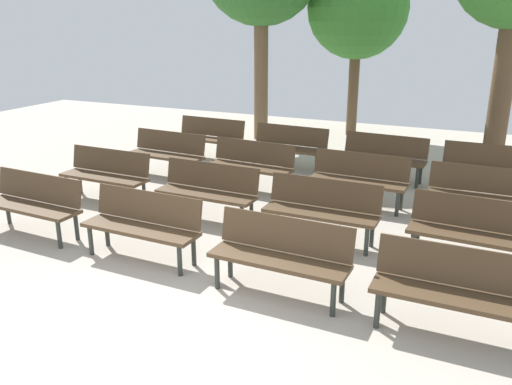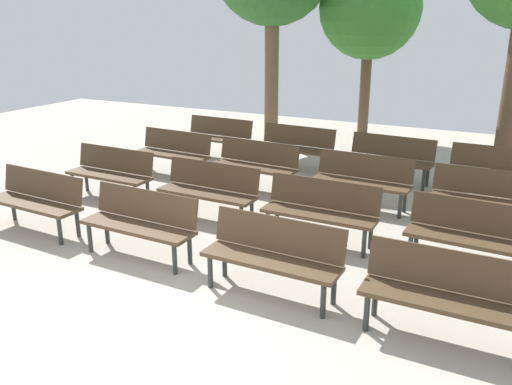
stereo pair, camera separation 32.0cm
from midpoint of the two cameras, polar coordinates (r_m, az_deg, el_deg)
name	(u,v)px [view 2 (the right image)]	position (r m, az deg, el deg)	size (l,w,h in m)	color
ground_plane	(112,336)	(5.57, -13.69, -14.90)	(24.00, 24.00, 0.00)	#B2A899
bench_r0_c0	(37,198)	(8.28, -21.60, -0.52)	(1.62, 0.56, 0.87)	#4C3823
bench_r0_c1	(141,220)	(6.99, -11.08, -2.94)	(1.61, 0.53, 0.87)	#4C3823
bench_r0_c2	(273,252)	(5.95, 3.45, -6.50)	(1.61, 0.53, 0.87)	#4C3823
bench_r0_c3	(447,291)	(5.53, 21.53, -9.92)	(1.61, 0.50, 0.87)	#4C3823
bench_r1_c0	(111,170)	(9.38, -14.44, 2.34)	(1.61, 0.51, 0.87)	#4C3823
bench_r1_c1	(209,188)	(8.17, -3.95, 0.52)	(1.61, 0.52, 0.87)	#4C3823
bench_r1_c2	(321,208)	(7.36, 8.26, -1.67)	(1.60, 0.50, 0.87)	#4C3823
bench_r1_c3	(474,233)	(7.06, 23.76, -4.02)	(1.62, 0.57, 0.87)	#4C3823
bench_r2_c0	(174,150)	(10.57, -8.05, 4.54)	(1.62, 0.57, 0.87)	#4C3823
bench_r2_c1	(256,162)	(9.58, 0.92, 3.26)	(1.63, 0.59, 0.87)	#4C3823
bench_r2_c2	(362,178)	(8.86, 12.45, 1.56)	(1.61, 0.53, 0.87)	#4C3823
bench_r2_c3	(487,196)	(8.57, 24.73, -0.31)	(1.61, 0.50, 0.87)	#4C3823
bench_r3_c0	(218,135)	(11.88, -3.36, 6.22)	(1.62, 0.55, 0.87)	#4C3823
bench_r3_c1	(296,145)	(10.97, 5.20, 5.15)	(1.62, 0.56, 0.87)	#4C3823
bench_r3_c2	(390,156)	(10.36, 15.20, 3.79)	(1.63, 0.58, 0.87)	#4C3823
bench_r3_c3	(498,169)	(10.14, 25.49, 2.30)	(1.61, 0.50, 0.87)	#4C3823
tree_2	(370,8)	(14.16, 12.90, 18.84)	(2.54, 2.54, 4.51)	brown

